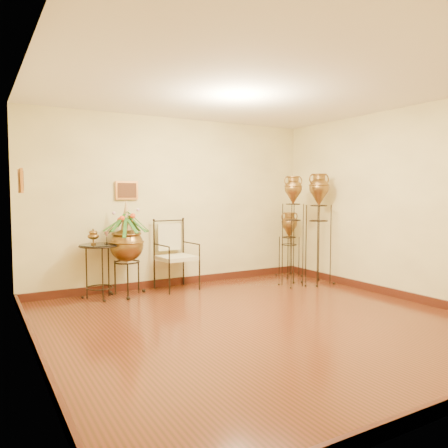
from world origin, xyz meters
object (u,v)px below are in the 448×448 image
side_table (99,270)px  armchair (177,255)px  amphora_tall (293,230)px  planter_urn (127,241)px  amphora_mid (318,228)px

side_table → armchair: bearing=-0.0°
amphora_tall → side_table: amphora_tall is taller
amphora_tall → side_table: bearing=166.7°
planter_urn → armchair: (0.82, 0.00, -0.27)m
amphora_mid → amphora_tall: bearing=171.2°
amphora_mid → side_table: size_ratio=1.87×
amphora_tall → armchair: amphora_tall is taller
amphora_tall → amphora_mid: 0.50m
amphora_mid → armchair: (-2.29, 0.79, -0.40)m
amphora_tall → side_table: size_ratio=1.82×
planter_urn → amphora_mid: bearing=-14.3°
amphora_mid → armchair: bearing=161.0°
side_table → planter_urn: bearing=-0.1°
amphora_tall → amphora_mid: size_ratio=0.97×
planter_urn → side_table: (-0.42, 0.00, -0.41)m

